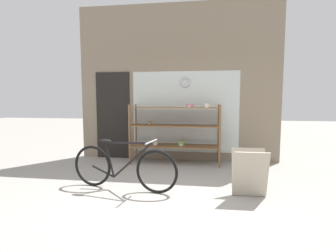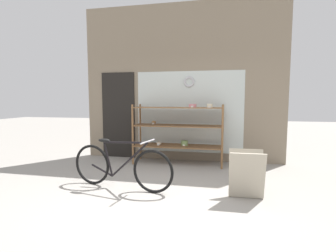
{
  "view_description": "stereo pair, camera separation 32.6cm",
  "coord_description": "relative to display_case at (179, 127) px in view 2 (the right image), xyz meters",
  "views": [
    {
      "loc": [
        0.7,
        -3.57,
        1.45
      ],
      "look_at": [
        0.0,
        1.17,
        0.96
      ],
      "focal_mm": 28.0,
      "sensor_mm": 36.0,
      "label": 1
    },
    {
      "loc": [
        1.02,
        -3.51,
        1.45
      ],
      "look_at": [
        0.0,
        1.17,
        0.96
      ],
      "focal_mm": 28.0,
      "sensor_mm": 36.0,
      "label": 2
    }
  ],
  "objects": [
    {
      "name": "ground_plane",
      "position": [
        -0.02,
        -2.21,
        -0.82
      ],
      "size": [
        30.0,
        30.0,
        0.0
      ],
      "primitive_type": "plane",
      "color": "gray"
    },
    {
      "name": "storefront_facade",
      "position": [
        -0.06,
        0.43,
        0.94
      ],
      "size": [
        4.74,
        0.13,
        3.66
      ],
      "color": "gray",
      "rests_on": "ground_plane"
    },
    {
      "name": "display_case",
      "position": [
        0.0,
        0.0,
        0.0
      ],
      "size": [
        1.99,
        0.58,
        1.35
      ],
      "color": "brown",
      "rests_on": "ground_plane"
    },
    {
      "name": "bicycle",
      "position": [
        -0.63,
        -1.83,
        -0.46
      ],
      "size": [
        1.81,
        0.48,
        0.81
      ],
      "rotation": [
        0.0,
        0.0,
        -0.17
      ],
      "color": "black",
      "rests_on": "ground_plane"
    },
    {
      "name": "sandwich_board",
      "position": [
        1.33,
        -1.84,
        -0.47
      ],
      "size": [
        0.5,
        0.39,
        0.7
      ],
      "rotation": [
        0.0,
        0.0,
        0.02
      ],
      "color": "#B2A893",
      "rests_on": "ground_plane"
    }
  ]
}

